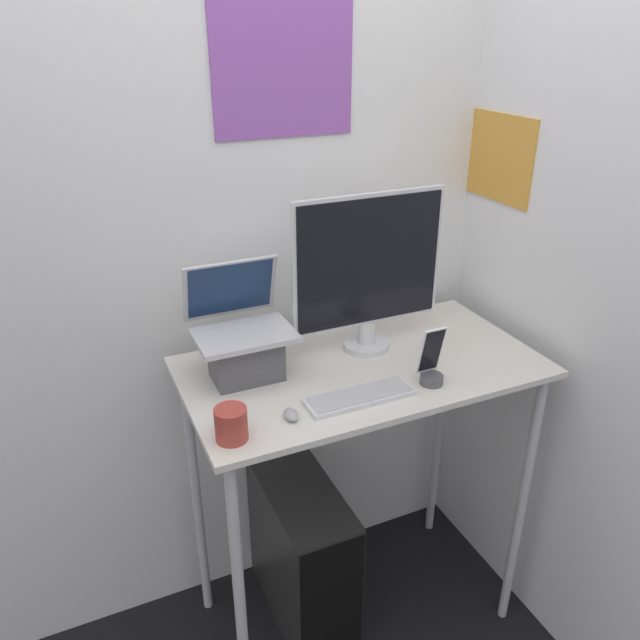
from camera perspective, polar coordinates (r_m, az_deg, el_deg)
The scene contains 10 objects.
wall_back at distance 2.15m, azimuth -0.72°, elevation 5.75°, with size 6.00×0.06×2.60m.
wall_side_right at distance 2.00m, azimuth 24.56°, elevation 1.74°, with size 0.06×6.00×2.60m.
desk at distance 2.01m, azimuth 3.75°, elevation -7.80°, with size 1.10×0.59×1.08m.
laptop at distance 1.84m, azimuth -7.00°, elevation -2.25°, with size 0.28×0.25×0.33m.
monitor at distance 1.92m, azimuth 4.46°, elevation 4.37°, with size 0.50×0.15×0.51m.
keyboard at distance 1.76m, azimuth 3.68°, elevation -6.98°, with size 0.32×0.10×0.02m.
mouse at distance 1.67m, azimuth -2.66°, elevation -8.63°, with size 0.04×0.06×0.03m.
cell_phone at distance 1.84m, azimuth 10.14°, elevation -4.20°, with size 0.07×0.07×0.18m.
computer_tower at distance 2.42m, azimuth -1.62°, elevation -20.51°, with size 0.24×0.52×0.57m.
mug at distance 1.60m, azimuth -8.13°, elevation -9.40°, with size 0.08×0.08×0.09m.
Camera 1 is at (-0.81, -1.18, 2.03)m, focal length 35.00 mm.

